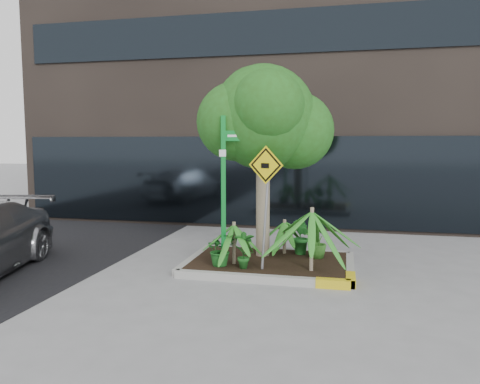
# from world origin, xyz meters

# --- Properties ---
(ground) EXTENTS (80.00, 80.00, 0.00)m
(ground) POSITION_xyz_m (0.00, 0.00, 0.00)
(ground) COLOR gray
(ground) RESTS_ON ground
(building) EXTENTS (18.00, 8.00, 15.00)m
(building) POSITION_xyz_m (0.50, 8.50, 7.50)
(building) COLOR #2D2621
(building) RESTS_ON ground
(planter) EXTENTS (3.35, 2.36, 0.15)m
(planter) POSITION_xyz_m (0.23, 0.27, 0.10)
(planter) COLOR #9E9E99
(planter) RESTS_ON ground
(tree) EXTENTS (2.77, 2.46, 4.15)m
(tree) POSITION_xyz_m (-0.01, 0.71, 3.03)
(tree) COLOR tan
(tree) RESTS_ON ground
(palm_front) EXTENTS (1.33, 1.33, 1.48)m
(palm_front) POSITION_xyz_m (1.08, -0.29, 1.26)
(palm_front) COLOR tan
(palm_front) RESTS_ON ground
(palm_left) EXTENTS (0.93, 0.93, 1.04)m
(palm_left) POSITION_xyz_m (-0.44, -0.11, 0.93)
(palm_left) COLOR tan
(palm_left) RESTS_ON ground
(palm_back) EXTENTS (0.83, 0.83, 0.92)m
(palm_back) POSITION_xyz_m (0.42, 0.96, 0.84)
(palm_back) COLOR tan
(palm_back) RESTS_ON ground
(shrub_a) EXTENTS (0.82, 0.82, 0.64)m
(shrub_a) POSITION_xyz_m (-0.66, -0.31, 0.47)
(shrub_a) COLOR #1A5C1E
(shrub_a) RESTS_ON planter
(shrub_b) EXTENTS (0.56, 0.56, 0.70)m
(shrub_b) POSITION_xyz_m (1.13, 0.72, 0.50)
(shrub_b) COLOR #2F6C20
(shrub_b) RESTS_ON planter
(shrub_c) EXTENTS (0.45, 0.45, 0.73)m
(shrub_c) POSITION_xyz_m (-0.17, -0.41, 0.52)
(shrub_c) COLOR #1D5F1E
(shrub_c) RESTS_ON planter
(shrub_d) EXTENTS (0.58, 0.58, 0.76)m
(shrub_d) POSITION_xyz_m (0.79, 0.92, 0.53)
(shrub_d) COLOR #1F6B24
(shrub_d) RESTS_ON planter
(street_sign_post) EXTENTS (1.08, 0.86, 3.03)m
(street_sign_post) POSITION_xyz_m (-0.56, -0.23, 1.87)
(street_sign_post) COLOR #0B7A26
(street_sign_post) RESTS_ON ground
(cattle_sign) EXTENTS (0.68, 0.31, 2.31)m
(cattle_sign) POSITION_xyz_m (0.22, -0.31, 1.71)
(cattle_sign) COLOR slate
(cattle_sign) RESTS_ON ground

